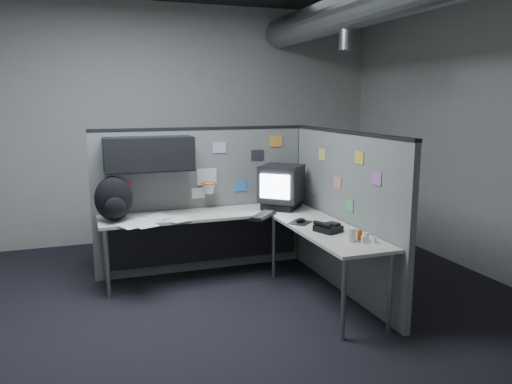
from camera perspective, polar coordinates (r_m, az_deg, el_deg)
name	(u,v)px	position (r m, az deg, el deg)	size (l,w,h in m)	color
room	(306,80)	(4.54, 5.70, 12.60)	(5.62, 5.62, 3.22)	black
partition_back	(190,186)	(5.53, -7.60, 0.74)	(2.44, 0.42, 1.63)	slate
partition_right	(344,212)	(5.10, 9.99, -2.21)	(0.07, 2.23, 1.63)	slate
desk	(239,228)	(5.21, -1.96, -4.10)	(2.31, 2.11, 0.73)	beige
monitor	(281,186)	(5.54, 2.92, 0.66)	(0.60, 0.60, 0.48)	black
keyboard	(263,216)	(5.15, 0.78, -2.72)	(0.39, 0.41, 0.04)	black
mouse	(300,221)	(4.94, 5.09, -3.34)	(0.29, 0.29, 0.05)	black
phone	(328,228)	(4.64, 8.20, -4.06)	(0.26, 0.27, 0.10)	black
bottles	(365,237)	(4.39, 12.34, -5.08)	(0.14, 0.17, 0.09)	silver
cup	(351,235)	(4.36, 10.80, -4.82)	(0.09, 0.09, 0.12)	white
papers	(152,221)	(5.08, -11.78, -3.25)	(0.77, 0.66, 0.01)	white
backpack	(114,199)	(5.15, -15.95, -0.82)	(0.43, 0.42, 0.45)	black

